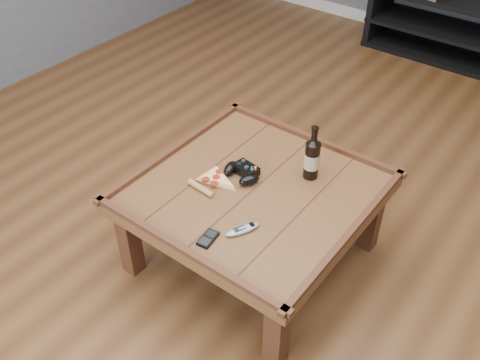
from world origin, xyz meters
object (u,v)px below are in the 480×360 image
Objects in this scene: game_controller at (242,172)px; smartphone at (208,238)px; remote_control at (243,229)px; coffee_table at (254,198)px; beer_bottle at (312,157)px; media_console at (457,30)px; pizza_slice at (214,180)px.

smartphone is at bearing -63.63° from game_controller.
remote_control is (0.22, -0.29, -0.02)m from game_controller.
coffee_table is 3.78× the size of beer_bottle.
media_console is 8.75× the size of remote_control.
smartphone is at bearing -89.31° from media_console.
remote_control reaches higher than smartphone.
smartphone is at bearing -97.85° from remote_control.
media_console is at bearing 90.00° from coffee_table.
pizza_slice reaches higher than remote_control.
coffee_table is 3.70× the size of pizza_slice.
pizza_slice reaches higher than coffee_table.
remote_control is at bearing -44.67° from game_controller.
media_console is 2.72m from game_controller.
media_console is 5.03× the size of pizza_slice.
coffee_table is 0.13m from game_controller.
beer_bottle is 0.33m from game_controller.
pizza_slice is at bearing -93.60° from media_console.
beer_bottle reaches higher than smartphone.
coffee_table is at bearing 87.66° from smartphone.
beer_bottle reaches higher than remote_control.
beer_bottle is 0.49m from remote_control.
media_console is at bearing 96.13° from game_controller.
coffee_table is 0.38m from smartphone.
beer_bottle is 2.55× the size of smartphone.
coffee_table is 9.64× the size of smartphone.
smartphone is (0.22, -0.30, -0.00)m from pizza_slice.
coffee_table is 0.32m from beer_bottle.
media_console reaches higher than smartphone.
smartphone is at bearing -84.27° from coffee_table.
game_controller is (-0.10, -2.71, 0.23)m from media_console.
remote_control is at bearing -26.12° from pizza_slice.
smartphone is at bearing -100.90° from beer_bottle.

